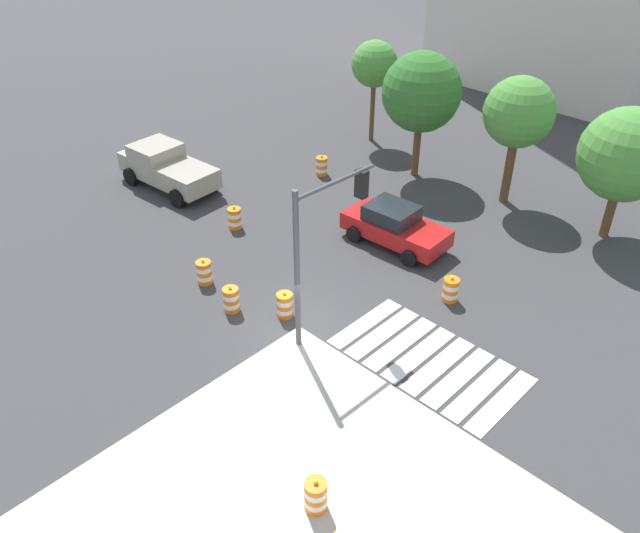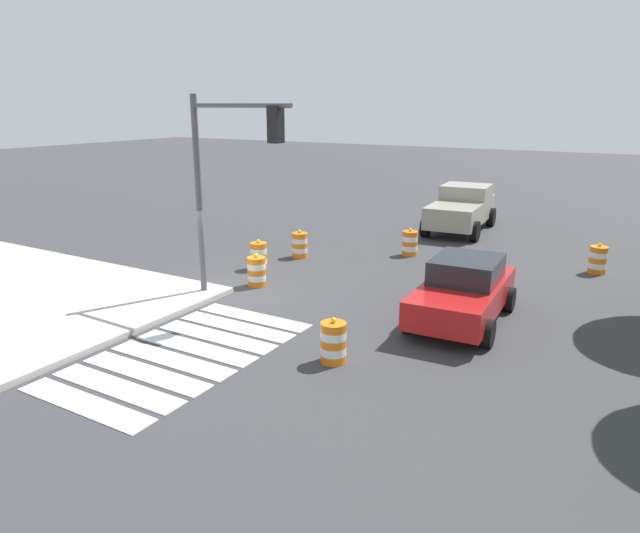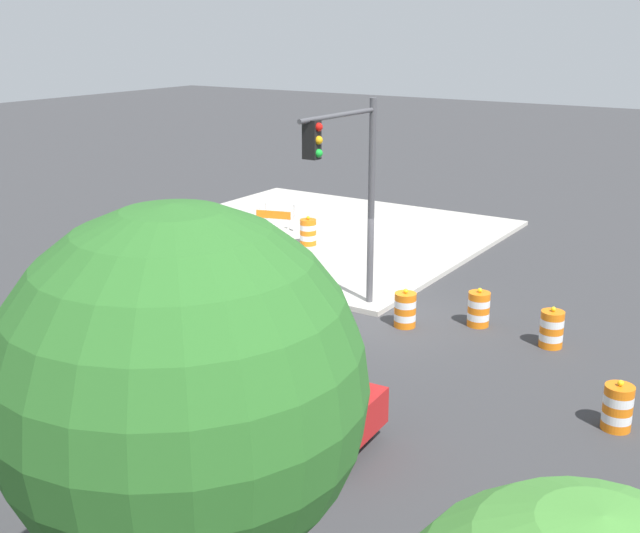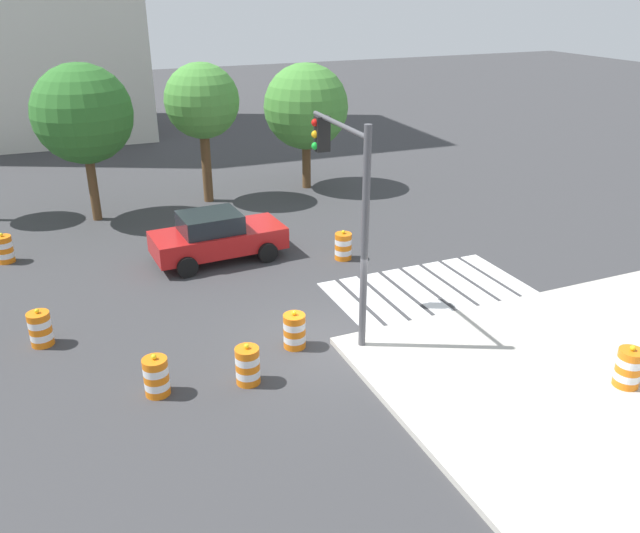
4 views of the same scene
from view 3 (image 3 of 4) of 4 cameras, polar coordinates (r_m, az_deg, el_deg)
name	(u,v)px [view 3 (image 3 of 4)]	position (r m, az deg, el deg)	size (l,w,h in m)	color
ground_plane	(378,317)	(21.09, 4.18, -3.66)	(120.00, 120.00, 0.00)	#38383A
sidewalk_corner	(313,235)	(28.92, -0.49, 2.30)	(12.00, 12.00, 0.15)	#BCB7AD
crosswalk_stripes	(218,308)	(21.83, -7.39, -3.00)	(5.85, 3.20, 0.02)	silver
sports_car	(267,392)	(15.12, -3.82, -9.00)	(4.39, 2.31, 1.63)	red
traffic_barrel_crosswalk_end	(479,309)	(20.72, 11.35, -3.01)	(0.56, 0.56, 1.02)	orange
traffic_barrel_median_near	(405,310)	(20.38, 6.14, -3.11)	(0.56, 0.56, 1.02)	orange
traffic_barrel_median_far	(552,329)	(19.81, 16.33, -4.33)	(0.56, 0.56, 1.02)	orange
traffic_barrel_far_curb	(176,340)	(18.69, -10.34, -5.20)	(0.56, 0.56, 1.02)	orange
traffic_barrel_lane_center	(618,407)	(16.34, 20.63, -9.46)	(0.56, 0.56, 1.02)	orange
traffic_barrel_on_sidewalk	(308,232)	(27.22, -0.86, 2.50)	(0.56, 0.56, 1.02)	orange
construction_barricade	(275,219)	(28.67, -3.26, 3.46)	(1.40, 1.09, 1.00)	silver
traffic_light_pole	(349,172)	(19.89, 2.09, 6.81)	(0.47, 3.29, 5.50)	#4C4C51
street_tree_streetside_near	(182,389)	(7.85, -9.93, -8.71)	(3.64, 3.64, 5.91)	brown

